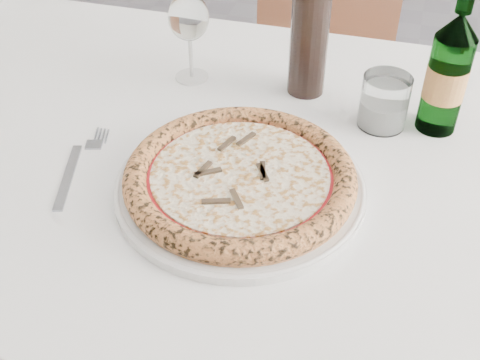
% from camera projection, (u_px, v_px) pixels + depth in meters
% --- Properties ---
extents(floor, '(5.00, 6.00, 0.02)m').
position_uv_depth(floor, '(323.00, 340.00, 1.60)').
color(floor, '#5B5B68').
rests_on(floor, ground).
extents(dining_table, '(1.54, 0.91, 0.76)m').
position_uv_depth(dining_table, '(257.00, 190.00, 1.02)').
color(dining_table, brown).
rests_on(dining_table, floor).
extents(chair_far, '(0.46, 0.46, 0.93)m').
position_uv_depth(chair_far, '(324.00, 48.00, 1.71)').
color(chair_far, brown).
rests_on(chair_far, floor).
extents(plate, '(0.37, 0.37, 0.02)m').
position_uv_depth(plate, '(240.00, 186.00, 0.88)').
color(plate, silver).
rests_on(plate, dining_table).
extents(pizza, '(0.34, 0.34, 0.04)m').
position_uv_depth(pizza, '(240.00, 177.00, 0.87)').
color(pizza, '#E9A46F').
rests_on(pizza, plate).
extents(fork, '(0.06, 0.22, 0.00)m').
position_uv_depth(fork, '(76.00, 166.00, 0.93)').
color(fork, '#8E939F').
rests_on(fork, dining_table).
extents(wine_glass, '(0.07, 0.07, 0.17)m').
position_uv_depth(wine_glass, '(189.00, 20.00, 1.07)').
color(wine_glass, silver).
rests_on(wine_glass, dining_table).
extents(tumbler, '(0.08, 0.08, 0.09)m').
position_uv_depth(tumbler, '(384.00, 105.00, 1.00)').
color(tumbler, white).
rests_on(tumbler, dining_table).
extents(beer_bottle, '(0.07, 0.07, 0.26)m').
position_uv_depth(beer_bottle, '(448.00, 73.00, 0.95)').
color(beer_bottle, '#2D6830').
rests_on(beer_bottle, dining_table).
extents(wine_bottle, '(0.07, 0.07, 0.27)m').
position_uv_depth(wine_bottle, '(310.00, 32.00, 1.03)').
color(wine_bottle, black).
rests_on(wine_bottle, dining_table).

